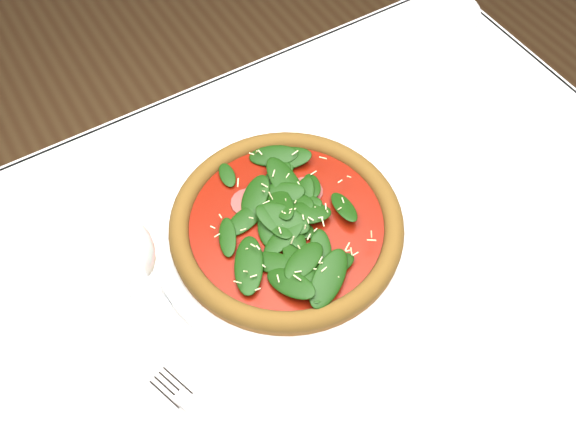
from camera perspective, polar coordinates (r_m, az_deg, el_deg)
dining_table at (r=0.91m, az=-0.78°, el=-10.76°), size 1.21×0.81×0.75m
plate at (r=0.86m, az=-0.14°, el=-1.30°), size 0.36×0.36×0.02m
pizza at (r=0.85m, az=-0.14°, el=-0.55°), size 0.38×0.38×0.04m
wine_glass at (r=0.71m, az=-15.03°, el=-3.51°), size 0.08×0.08×0.21m
fork at (r=0.76m, az=-7.89°, el=-16.98°), size 0.07×0.16×0.00m
saucer_far at (r=1.21m, az=13.75°, el=17.27°), size 0.12×0.12×0.01m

